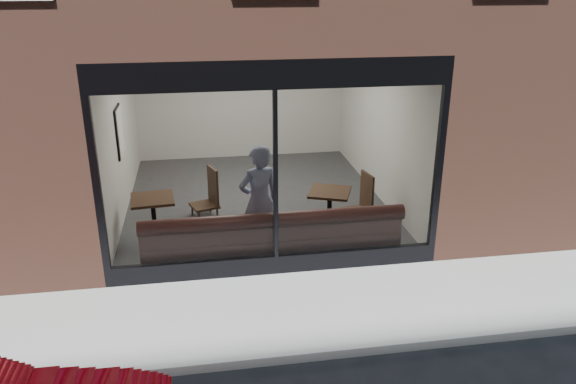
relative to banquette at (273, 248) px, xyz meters
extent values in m
plane|color=black|center=(0.00, -2.45, -0.23)|extent=(120.00, 120.00, 0.00)
cube|color=gray|center=(0.00, -1.45, -0.22)|extent=(40.00, 2.00, 0.01)
cube|color=gray|center=(0.00, -2.50, -0.17)|extent=(40.00, 0.10, 0.12)
cube|color=brown|center=(-3.75, 5.55, 1.38)|extent=(2.50, 12.00, 3.20)
cube|color=brown|center=(3.75, 5.55, 1.38)|extent=(2.50, 12.00, 3.20)
cube|color=brown|center=(0.00, 8.55, 1.38)|extent=(5.00, 6.00, 3.20)
plane|color=#2D2D30|center=(0.00, 2.55, -0.21)|extent=(6.00, 6.00, 0.00)
plane|color=white|center=(0.00, 2.55, 2.97)|extent=(6.00, 6.00, 0.00)
plane|color=silver|center=(0.00, 5.54, 1.37)|extent=(5.00, 0.00, 5.00)
plane|color=silver|center=(-2.49, 2.55, 1.37)|extent=(0.00, 6.00, 6.00)
plane|color=silver|center=(2.49, 2.55, 1.37)|extent=(0.00, 6.00, 6.00)
cube|color=black|center=(0.00, -0.40, -0.08)|extent=(5.00, 0.10, 0.30)
cube|color=black|center=(0.00, -0.40, 2.77)|extent=(5.00, 0.10, 0.40)
cube|color=black|center=(0.00, -0.40, 1.32)|extent=(0.06, 0.10, 2.50)
plane|color=white|center=(0.00, -0.43, 1.33)|extent=(4.80, 0.00, 4.80)
cube|color=#3D1916|center=(0.00, 0.00, 0.00)|extent=(4.00, 0.55, 0.45)
imported|color=#8894B9|center=(-0.17, 0.26, 0.69)|extent=(0.77, 0.62, 1.84)
cube|color=#301E12|center=(-1.88, 1.09, 0.52)|extent=(0.76, 0.76, 0.05)
cube|color=#301E12|center=(1.13, 0.93, 0.52)|extent=(0.88, 0.88, 0.04)
cube|color=#301E12|center=(-1.02, 1.89, 0.01)|extent=(0.59, 0.59, 0.04)
cube|color=#301E12|center=(1.69, 1.16, 0.01)|extent=(0.54, 0.54, 0.04)
cube|color=white|center=(-2.45, 2.38, 1.36)|extent=(0.02, 0.64, 0.85)
camera|label=1|loc=(-1.03, -7.84, 4.00)|focal=35.00mm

